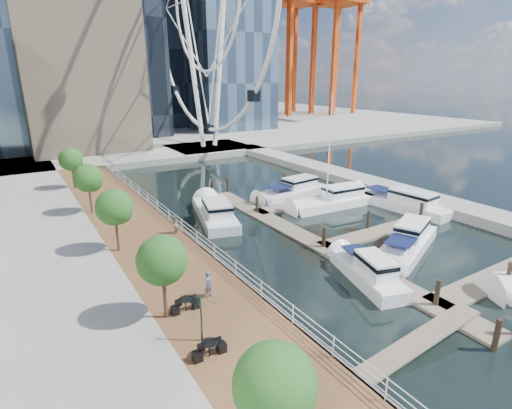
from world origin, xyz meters
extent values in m
plane|color=black|center=(0.00, 0.00, 0.00)|extent=(520.00, 520.00, 0.00)
cube|color=brown|center=(-9.00, 15.00, 0.50)|extent=(6.00, 60.00, 1.00)
cube|color=#595954|center=(-6.00, 15.00, 0.50)|extent=(0.25, 60.00, 1.00)
cube|color=gray|center=(0.00, 102.00, 0.50)|extent=(200.00, 114.00, 1.00)
cube|color=gray|center=(20.00, 20.00, 0.50)|extent=(4.00, 60.00, 1.00)
cube|color=gray|center=(14.00, 52.00, 0.50)|extent=(14.00, 12.00, 1.00)
cube|color=#6D6051|center=(3.00, 10.00, 0.10)|extent=(2.00, 32.00, 0.20)
cube|color=#6D6051|center=(9.00, -2.00, 0.10)|extent=(12.00, 2.00, 0.20)
cube|color=#6D6051|center=(9.00, 8.00, 0.10)|extent=(12.00, 2.00, 0.20)
cube|color=#6D6051|center=(9.00, 18.00, 0.10)|extent=(12.00, 2.00, 0.20)
cylinder|color=white|center=(11.50, 52.00, 14.00)|extent=(0.80, 0.80, 26.00)
cylinder|color=white|center=(16.50, 52.00, 14.00)|extent=(0.80, 0.80, 26.00)
sphere|color=#265B1E|center=(-11.40, -6.00, 4.30)|extent=(2.60, 2.60, 2.60)
cylinder|color=#3F2B1C|center=(-11.40, 4.00, 2.20)|extent=(0.20, 0.20, 2.40)
sphere|color=#265B1E|center=(-11.40, 4.00, 4.30)|extent=(2.60, 2.60, 2.60)
cylinder|color=#3F2B1C|center=(-11.40, 14.00, 2.20)|extent=(0.20, 0.20, 2.40)
sphere|color=#265B1E|center=(-11.40, 14.00, 4.30)|extent=(2.60, 2.60, 2.60)
cylinder|color=#3F2B1C|center=(-11.40, 24.00, 2.20)|extent=(0.20, 0.20, 2.40)
sphere|color=#265B1E|center=(-11.40, 24.00, 4.30)|extent=(2.60, 2.60, 2.60)
cylinder|color=#3F2B1C|center=(-11.40, 34.00, 2.20)|extent=(0.20, 0.20, 2.40)
sphere|color=#265B1E|center=(-11.40, 34.00, 4.30)|extent=(2.60, 2.60, 2.60)
imported|color=#52546D|center=(-8.59, 4.69, 1.80)|extent=(0.70, 0.63, 1.60)
imported|color=gray|center=(-6.76, 14.99, 1.75)|extent=(0.89, 0.92, 1.50)
imported|color=#373C45|center=(-9.20, 32.71, 1.80)|extent=(1.01, 0.68, 1.60)
imported|color=#103B24|center=(-10.62, 1.17, 2.26)|extent=(2.83, 2.88, 2.53)
camera|label=1|loc=(-17.01, -13.95, 13.10)|focal=28.00mm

